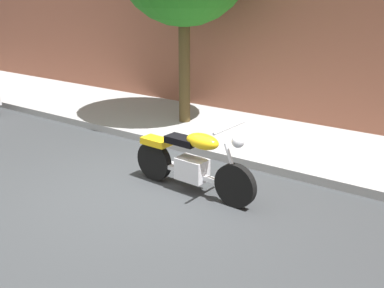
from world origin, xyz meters
The scene contains 3 objects.
ground_plane centered at (0.00, 0.00, 0.00)m, with size 60.00×60.00×0.00m, color #303335.
sidewalk centered at (0.00, 2.99, 0.07)m, with size 22.09×2.60×0.14m, color #949494.
motorcycle centered at (0.55, 0.44, 0.46)m, with size 2.07×0.70×1.11m.
Camera 1 is at (3.90, -4.35, 2.77)m, focal length 41.65 mm.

